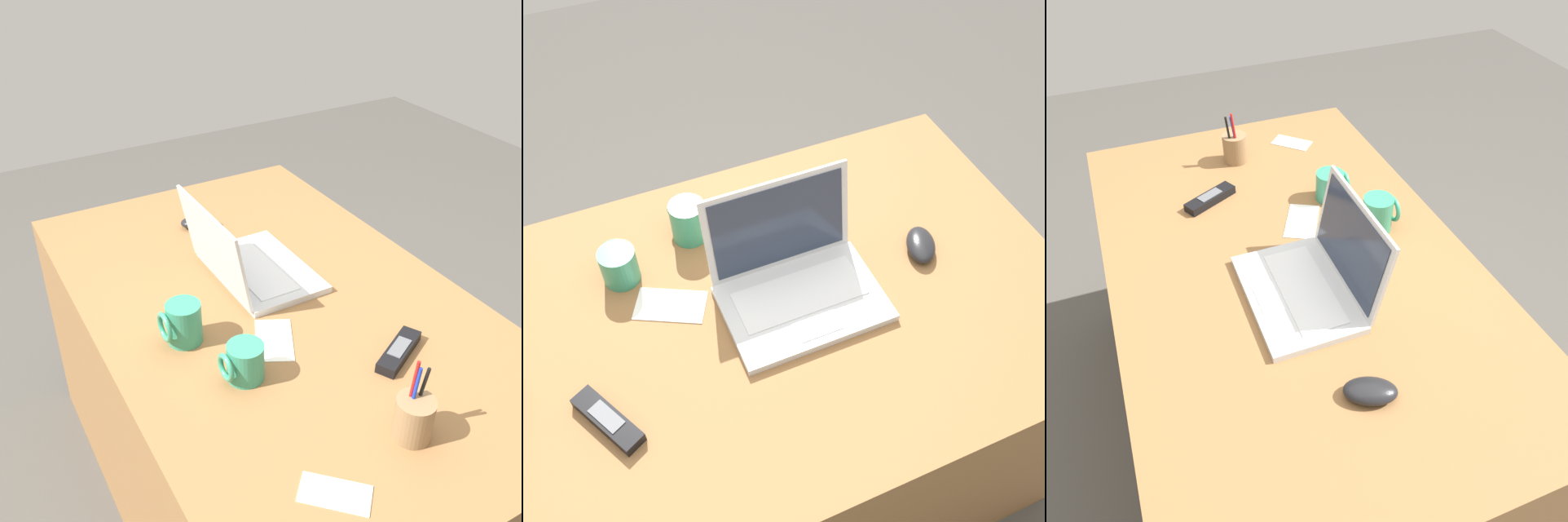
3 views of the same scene
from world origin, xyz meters
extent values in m
plane|color=#4C4944|center=(0.00, 0.00, 0.00)|extent=(6.00, 6.00, 0.00)
cube|color=olive|center=(0.00, 0.00, 0.37)|extent=(1.46, 0.90, 0.74)
cube|color=silver|center=(0.13, -0.03, 0.75)|extent=(0.34, 0.23, 0.02)
cube|color=silver|center=(0.13, -0.01, 0.76)|extent=(0.28, 0.11, 0.00)
cube|color=silver|center=(0.13, -0.10, 0.76)|extent=(0.09, 0.05, 0.00)
cube|color=silver|center=(0.13, 0.11, 0.87)|extent=(0.33, 0.05, 0.21)
cube|color=#283347|center=(0.13, 0.10, 0.87)|extent=(0.30, 0.04, 0.19)
ellipsoid|color=black|center=(0.44, 0.01, 0.76)|extent=(0.10, 0.13, 0.04)
cylinder|color=#338C6B|center=(-0.21, 0.20, 0.79)|extent=(0.08, 0.08, 0.09)
torus|color=#338C6B|center=(-0.21, 0.25, 0.79)|extent=(0.06, 0.01, 0.06)
cylinder|color=#338C6B|center=(-0.03, 0.26, 0.79)|extent=(0.08, 0.08, 0.10)
torus|color=#338C6B|center=(-0.03, 0.31, 0.80)|extent=(0.07, 0.01, 0.07)
cube|color=black|center=(-0.32, -0.13, 0.76)|extent=(0.11, 0.16, 0.02)
cube|color=#595B60|center=(-0.32, -0.13, 0.77)|extent=(0.06, 0.08, 0.00)
cylinder|color=olive|center=(-0.51, 0.00, 0.79)|extent=(0.08, 0.08, 0.09)
cylinder|color=#1933B2|center=(-0.50, 0.00, 0.83)|extent=(0.01, 0.02, 0.14)
cylinder|color=black|center=(-0.50, -0.02, 0.83)|extent=(0.02, 0.02, 0.14)
cylinder|color=red|center=(-0.49, 0.00, 0.84)|extent=(0.01, 0.02, 0.15)
cube|color=white|center=(-0.13, 0.08, 0.75)|extent=(0.17, 0.14, 0.00)
cube|color=white|center=(-0.55, 0.20, 0.75)|extent=(0.13, 0.14, 0.00)
camera|label=1|loc=(-1.09, 0.66, 1.66)|focal=42.74mm
camera|label=2|loc=(-0.22, -0.74, 1.83)|focal=42.78mm
camera|label=3|loc=(0.95, -0.32, 1.66)|focal=36.37mm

